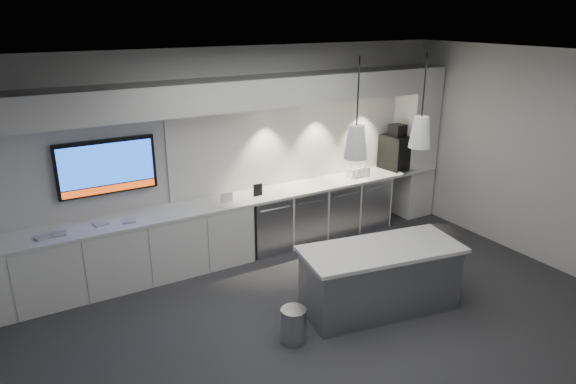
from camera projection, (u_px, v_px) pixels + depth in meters
floor at (334, 322)px, 6.01m from camera, size 7.00×7.00×0.00m
ceiling at (343, 59)px, 5.02m from camera, size 7.00×7.00×0.00m
wall_back at (239, 151)px, 7.55m from camera, size 7.00×0.00×7.00m
wall_front at (553, 315)px, 3.48m from camera, size 7.00×0.00×7.00m
wall_right at (542, 159)px, 7.17m from camera, size 0.00×7.00×7.00m
back_counter at (250, 197)px, 7.49m from camera, size 6.80×0.65×0.04m
left_base_cabinets at (133, 252)px, 6.81m from camera, size 3.30×0.63×0.86m
fridge_unit_a at (266, 223)px, 7.76m from camera, size 0.60×0.61×0.85m
fridge_unit_b at (301, 215)px, 8.06m from camera, size 0.60×0.61×0.85m
fridge_unit_c at (334, 208)px, 8.36m from camera, size 0.60×0.61×0.85m
fridge_unit_d at (365, 201)px, 8.66m from camera, size 0.60×0.61×0.85m
backsplash at (309, 139)px, 8.09m from camera, size 4.60×0.03×1.30m
soffit at (247, 92)px, 7.01m from camera, size 6.90×0.60×0.40m
column at (415, 143)px, 8.89m from camera, size 0.55×0.55×2.60m
wall_tv at (107, 167)px, 6.59m from camera, size 1.25×0.07×0.72m
island at (380, 278)px, 6.18m from camera, size 2.03×1.14×0.81m
bin at (293, 325)px, 5.61m from camera, size 0.35×0.35×0.40m
coffee_machine at (396, 151)px, 8.73m from camera, size 0.47×0.63×0.76m
sign_black at (258, 190)px, 7.47m from camera, size 0.14×0.02×0.18m
sign_white at (227, 198)px, 7.22m from camera, size 0.18×0.03×0.14m
cup_cluster at (358, 172)px, 8.36m from camera, size 0.39×0.18×0.15m
tray_a at (42, 237)px, 6.08m from camera, size 0.20×0.20×0.02m
tray_b at (60, 233)px, 6.19m from camera, size 0.19×0.19×0.02m
tray_c at (100, 224)px, 6.47m from camera, size 0.19×0.19×0.02m
tray_d at (129, 221)px, 6.57m from camera, size 0.20×0.20×0.02m
pendant_left at (356, 141)px, 5.39m from camera, size 0.25×0.25×1.06m
pendant_right at (420, 132)px, 5.82m from camera, size 0.25×0.25×1.06m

